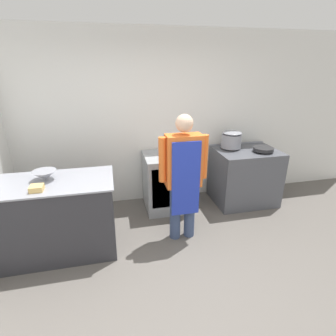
{
  "coord_description": "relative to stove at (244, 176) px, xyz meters",
  "views": [
    {
      "loc": [
        -0.6,
        -1.98,
        2.16
      ],
      "look_at": [
        0.1,
        1.15,
        0.91
      ],
      "focal_mm": 28.0,
      "sensor_mm": 36.0,
      "label": 1
    }
  ],
  "objects": [
    {
      "name": "wall_back",
      "position": [
        -1.52,
        0.46,
        0.9
      ],
      "size": [
        8.0,
        0.05,
        2.7
      ],
      "color": "white",
      "rests_on": "ground_plane"
    },
    {
      "name": "person_cook",
      "position": [
        -1.28,
        -0.76,
        0.48
      ],
      "size": [
        0.62,
        0.24,
        1.65
      ],
      "color": "#38476B",
      "rests_on": "ground_plane"
    },
    {
      "name": "saute_pan",
      "position": [
        0.2,
        -0.13,
        0.5
      ],
      "size": [
        0.31,
        0.31,
        0.05
      ],
      "color": "#262628",
      "rests_on": "stove"
    },
    {
      "name": "ground_plane",
      "position": [
        -1.52,
        -1.65,
        -0.45
      ],
      "size": [
        14.0,
        14.0,
        0.0
      ],
      "primitive_type": "plane",
      "color": "#5B5651"
    },
    {
      "name": "prep_counter",
      "position": [
        -2.83,
        -0.7,
        0.02
      ],
      "size": [
        1.4,
        0.76,
        0.94
      ],
      "color": "#2D2D33",
      "rests_on": "ground_plane"
    },
    {
      "name": "stock_pot",
      "position": [
        -0.22,
        0.14,
        0.61
      ],
      "size": [
        0.32,
        0.32,
        0.27
      ],
      "color": "gray",
      "rests_on": "stove"
    },
    {
      "name": "plastic_tub",
      "position": [
        -2.92,
        -0.91,
        0.51
      ],
      "size": [
        0.13,
        0.13,
        0.06
      ],
      "color": "#D8B266",
      "rests_on": "prep_counter"
    },
    {
      "name": "stove",
      "position": [
        0.0,
        0.0,
        0.0
      ],
      "size": [
        0.99,
        0.77,
        0.92
      ],
      "color": "#4C4F56",
      "rests_on": "ground_plane"
    },
    {
      "name": "mixing_bowl",
      "position": [
        -2.89,
        -0.63,
        0.54
      ],
      "size": [
        0.27,
        0.27,
        0.11
      ],
      "color": "gray",
      "rests_on": "prep_counter"
    },
    {
      "name": "fridge_unit",
      "position": [
        -1.29,
        0.08,
        -0.01
      ],
      "size": [
        0.72,
        0.68,
        0.89
      ],
      "color": "#93999E",
      "rests_on": "ground_plane"
    }
  ]
}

